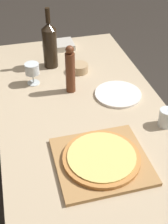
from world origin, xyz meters
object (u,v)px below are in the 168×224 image
(pepper_mill, at_px, (70,70))
(wine_glass, at_px, (32,70))
(small_bowl, at_px, (79,68))
(wine_bottle, at_px, (50,45))
(pizza, at_px, (102,157))

(pepper_mill, relative_size, wine_glass, 2.16)
(pepper_mill, relative_size, small_bowl, 2.52)
(small_bowl, bearing_deg, wine_bottle, 143.35)
(wine_glass, bearing_deg, pizza, -74.10)
(wine_bottle, bearing_deg, pizza, -85.88)
(pizza, xyz_separation_m, pepper_mill, (-0.00, 0.57, 0.10))
(pizza, distance_m, pepper_mill, 0.58)
(wine_glass, bearing_deg, wine_bottle, 52.24)
(small_bowl, bearing_deg, wine_glass, -168.31)
(wine_bottle, bearing_deg, small_bowl, -36.65)
(pizza, distance_m, wine_bottle, 0.88)
(wine_glass, bearing_deg, pepper_mill, -34.02)
(pepper_mill, distance_m, small_bowl, 0.24)
(pepper_mill, height_order, wine_glass, pepper_mill)
(wine_bottle, distance_m, small_bowl, 0.23)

